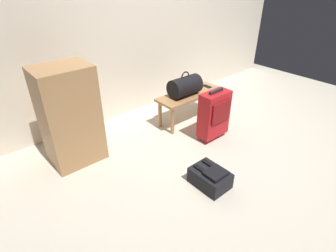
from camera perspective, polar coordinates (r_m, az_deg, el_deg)
ground_plane at (r=3.34m, az=10.72°, el=-4.83°), size 6.60×6.60×0.00m
back_wall at (r=3.95m, az=-6.57°, el=23.03°), size 6.00×0.10×2.80m
bench at (r=3.77m, az=4.74°, el=6.11°), size 1.00×0.36×0.42m
duffel_bag_black at (r=3.62m, az=3.65°, el=8.50°), size 0.44×0.26×0.34m
cell_phone at (r=3.99m, az=8.32°, el=8.41°), size 0.07×0.14×0.01m
suitcase_upright_red at (r=3.37m, az=9.87°, el=2.55°), size 0.40×0.22×0.67m
backpack_dark at (r=2.76m, az=9.03°, el=-10.82°), size 0.28×0.38×0.21m
side_cabinet at (r=3.03m, az=-20.29°, el=1.96°), size 0.56×0.44×1.10m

